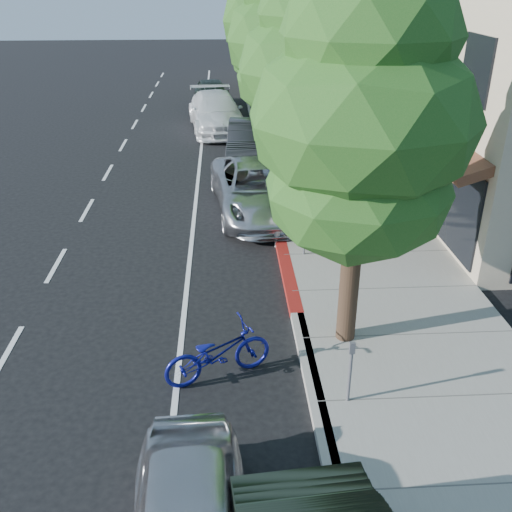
{
  "coord_description": "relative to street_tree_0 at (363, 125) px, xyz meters",
  "views": [
    {
      "loc": [
        -1.57,
        -11.98,
        7.11
      ],
      "look_at": [
        -0.91,
        -0.45,
        1.35
      ],
      "focal_mm": 40.0,
      "sensor_mm": 36.0,
      "label": 1
    }
  ],
  "objects": [
    {
      "name": "storefront_building",
      "position": [
        8.7,
        20.0,
        -1.18
      ],
      "size": [
        10.0,
        36.0,
        7.0
      ],
      "primitive_type": "cube",
      "color": "#BBAA90",
      "rests_on": "ground"
    },
    {
      "name": "curb",
      "position": [
        -0.9,
        10.0,
        -4.61
      ],
      "size": [
        0.3,
        56.0,
        0.15
      ],
      "primitive_type": "cube",
      "color": "#9E998E",
      "rests_on": "ground"
    },
    {
      "name": "white_pickup",
      "position": [
        -2.82,
        18.59,
        -3.8
      ],
      "size": [
        3.18,
        6.35,
        1.77
      ],
      "primitive_type": "imported",
      "rotation": [
        0.0,
        0.0,
        0.12
      ],
      "color": "white",
      "rests_on": "ground"
    },
    {
      "name": "pedestrian",
      "position": [
        0.94,
        10.88,
        -3.61
      ],
      "size": [
        1.06,
        0.94,
        1.84
      ],
      "primitive_type": "imported",
      "rotation": [
        0.0,
        0.0,
        3.45
      ],
      "color": "black",
      "rests_on": "sidewalk"
    },
    {
      "name": "ground",
      "position": [
        -0.9,
        2.0,
        -4.68
      ],
      "size": [
        120.0,
        120.0,
        0.0
      ],
      "primitive_type": "plane",
      "color": "black",
      "rests_on": "ground"
    },
    {
      "name": "bicycle",
      "position": [
        -2.69,
        -1.0,
        -4.11
      ],
      "size": [
        2.28,
        1.49,
        1.13
      ],
      "primitive_type": "imported",
      "rotation": [
        0.0,
        0.0,
        1.95
      ],
      "color": "navy",
      "rests_on": "ground"
    },
    {
      "name": "cyclist",
      "position": [
        -0.96,
        4.98,
        -3.8
      ],
      "size": [
        0.54,
        0.71,
        1.77
      ],
      "primitive_type": "imported",
      "rotation": [
        0.0,
        0.0,
        1.38
      ],
      "color": "silver",
      "rests_on": "ground"
    },
    {
      "name": "street_tree_2",
      "position": [
        0.0,
        12.0,
        0.12
      ],
      "size": [
        4.72,
        4.72,
        7.76
      ],
      "color": "black",
      "rests_on": "ground"
    },
    {
      "name": "street_tree_5",
      "position": [
        0.0,
        30.0,
        -0.17
      ],
      "size": [
        4.36,
        4.36,
        7.27
      ],
      "color": "black",
      "rests_on": "ground"
    },
    {
      "name": "street_tree_1",
      "position": [
        0.0,
        6.0,
        -0.04
      ],
      "size": [
        4.22,
        4.22,
        7.41
      ],
      "color": "black",
      "rests_on": "ground"
    },
    {
      "name": "street_tree_3",
      "position": [
        0.0,
        18.0,
        0.33
      ],
      "size": [
        5.0,
        5.0,
        8.13
      ],
      "color": "black",
      "rests_on": "ground"
    },
    {
      "name": "curb_red_segment",
      "position": [
        -0.9,
        3.0,
        -4.61
      ],
      "size": [
        0.32,
        4.0,
        0.15
      ],
      "primitive_type": "cube",
      "color": "maroon",
      "rests_on": "ground"
    },
    {
      "name": "sidewalk",
      "position": [
        1.4,
        10.0,
        -4.61
      ],
      "size": [
        4.6,
        56.0,
        0.15
      ],
      "primitive_type": "cube",
      "color": "gray",
      "rests_on": "ground"
    },
    {
      "name": "silver_suv",
      "position": [
        -1.4,
        7.5,
        -3.87
      ],
      "size": [
        3.25,
        6.07,
        1.62
      ],
      "primitive_type": "imported",
      "rotation": [
        0.0,
        0.0,
        0.1
      ],
      "color": "#BCBCC1",
      "rests_on": "ground"
    },
    {
      "name": "dark_suv_far",
      "position": [
        -3.1,
        23.84,
        -3.89
      ],
      "size": [
        2.36,
        4.82,
        1.58
      ],
      "primitive_type": "imported",
      "rotation": [
        0.0,
        0.0,
        0.11
      ],
      "color": "black",
      "rests_on": "ground"
    },
    {
      "name": "street_tree_4",
      "position": [
        0.0,
        24.0,
        -0.53
      ],
      "size": [
        4.63,
        4.63,
        6.88
      ],
      "color": "black",
      "rests_on": "ground"
    },
    {
      "name": "dark_sedan",
      "position": [
        -1.4,
        13.06,
        -3.85
      ],
      "size": [
        2.12,
        5.17,
        1.66
      ],
      "primitive_type": "imported",
      "rotation": [
        0.0,
        0.0,
        -0.07
      ],
      "color": "black",
      "rests_on": "ground"
    },
    {
      "name": "street_tree_0",
      "position": [
        0.0,
        0.0,
        0.0
      ],
      "size": [
        4.15,
        4.15,
        7.44
      ],
      "color": "black",
      "rests_on": "ground"
    }
  ]
}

